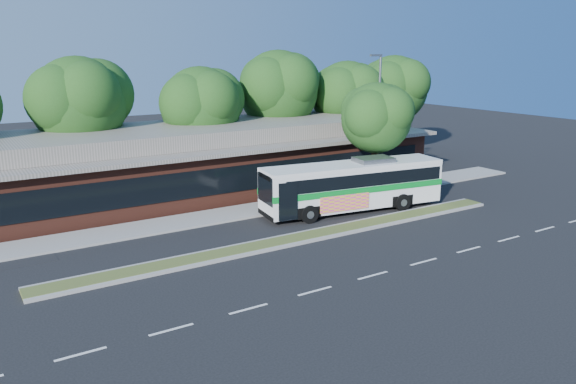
% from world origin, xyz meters
% --- Properties ---
extents(ground, '(120.00, 120.00, 0.00)m').
position_xyz_m(ground, '(0.00, 0.00, 0.00)').
color(ground, black).
rests_on(ground, ground).
extents(median_strip, '(26.00, 1.10, 0.15)m').
position_xyz_m(median_strip, '(0.00, 0.60, 0.07)').
color(median_strip, '#3D5222').
rests_on(median_strip, ground).
extents(sidewalk, '(44.00, 2.60, 0.12)m').
position_xyz_m(sidewalk, '(0.00, 6.40, 0.06)').
color(sidewalk, gray).
rests_on(sidewalk, ground).
extents(plaza_building, '(33.20, 11.20, 4.45)m').
position_xyz_m(plaza_building, '(0.00, 12.99, 2.13)').
color(plaza_building, '#57271B').
rests_on(plaza_building, ground).
extents(lamp_post, '(0.93, 0.18, 9.07)m').
position_xyz_m(lamp_post, '(9.56, 6.00, 4.90)').
color(lamp_post, slate).
rests_on(lamp_post, ground).
extents(tree_bg_b, '(6.69, 6.00, 9.00)m').
position_xyz_m(tree_bg_b, '(-6.57, 16.14, 6.14)').
color(tree_bg_b, black).
rests_on(tree_bg_b, ground).
extents(tree_bg_c, '(6.24, 5.60, 8.26)m').
position_xyz_m(tree_bg_c, '(1.40, 15.13, 5.59)').
color(tree_bg_c, black).
rests_on(tree_bg_c, ground).
extents(tree_bg_d, '(6.91, 6.20, 9.37)m').
position_xyz_m(tree_bg_d, '(8.45, 16.15, 6.42)').
color(tree_bg_d, black).
rests_on(tree_bg_d, ground).
extents(tree_bg_e, '(6.47, 5.80, 8.50)m').
position_xyz_m(tree_bg_e, '(14.42, 15.14, 5.74)').
color(tree_bg_e, black).
rests_on(tree_bg_e, ground).
extents(tree_bg_f, '(6.69, 6.00, 8.92)m').
position_xyz_m(tree_bg_f, '(20.43, 16.14, 6.06)').
color(tree_bg_f, black).
rests_on(tree_bg_f, ground).
extents(transit_bus, '(11.38, 3.93, 3.14)m').
position_xyz_m(transit_bus, '(5.50, 3.30, 1.75)').
color(transit_bus, white).
rests_on(transit_bus, ground).
extents(sidewalk_tree, '(5.00, 4.48, 7.37)m').
position_xyz_m(sidewalk_tree, '(9.13, 5.41, 5.23)').
color(sidewalk_tree, black).
rests_on(sidewalk_tree, ground).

